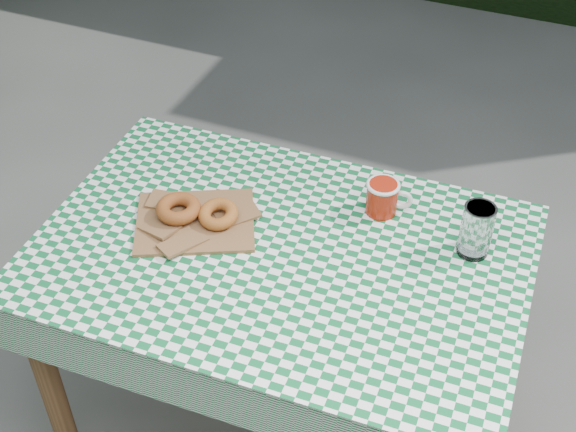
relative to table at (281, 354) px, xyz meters
The scene contains 8 objects.
ground 0.43m from the table, 42.55° to the left, with size 60.00×60.00×0.00m, color #50504B.
table is the anchor object (origin of this frame).
tablecloth 0.38m from the table, ahead, with size 1.15×0.78×0.01m, color #0E5B2D.
paper_bag 0.45m from the table, behind, with size 0.29×0.23×0.02m, color brown.
bagel_front 0.50m from the table, behind, with size 0.11×0.11×0.03m, color brown.
bagel_back 0.45m from the table, 169.96° to the left, with size 0.10×0.10×0.03m, color #A35E21.
coffee_mug 0.51m from the table, 52.19° to the left, with size 0.16×0.16×0.09m, color maroon, non-canonical shape.
drinking_glass 0.64m from the table, 22.11° to the left, with size 0.07×0.07×0.13m, color silver.
Camera 1 is at (0.37, -1.36, 2.02)m, focal length 48.44 mm.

